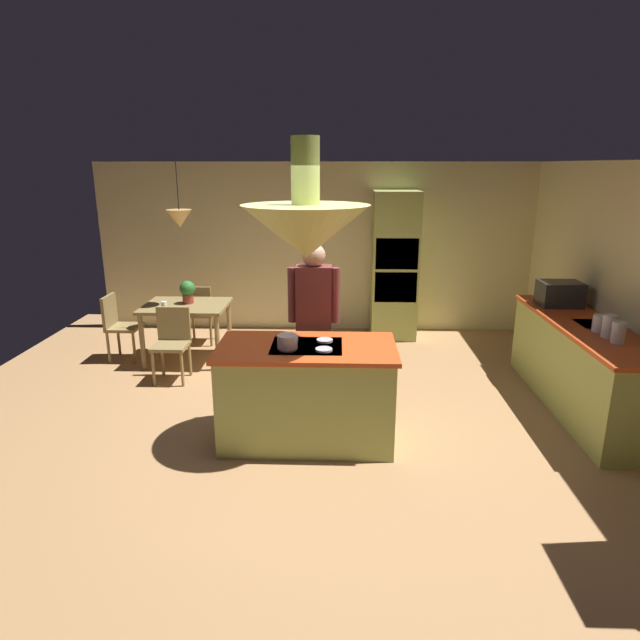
# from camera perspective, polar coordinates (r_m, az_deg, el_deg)

# --- Properties ---
(ground) EXTENTS (8.16, 8.16, 0.00)m
(ground) POSITION_cam_1_polar(r_m,az_deg,el_deg) (5.42, -1.23, -11.39)
(ground) COLOR #AD7F51
(wall_back) EXTENTS (6.80, 0.10, 2.55)m
(wall_back) POSITION_cam_1_polar(r_m,az_deg,el_deg) (8.34, 0.06, 7.65)
(wall_back) COLOR beige
(wall_back) RESTS_ON ground
(kitchen_island) EXTENTS (1.62, 0.88, 0.95)m
(kitchen_island) POSITION_cam_1_polar(r_m,az_deg,el_deg) (5.04, -1.39, -7.70)
(kitchen_island) COLOR #A8B259
(kitchen_island) RESTS_ON ground
(counter_run_right) EXTENTS (0.73, 2.54, 0.93)m
(counter_run_right) POSITION_cam_1_polar(r_m,az_deg,el_deg) (6.31, 25.90, -4.34)
(counter_run_right) COLOR #A8B259
(counter_run_right) RESTS_ON ground
(oven_tower) EXTENTS (0.66, 0.62, 2.15)m
(oven_tower) POSITION_cam_1_polar(r_m,az_deg,el_deg) (8.01, 7.88, 5.69)
(oven_tower) COLOR #A8B259
(oven_tower) RESTS_ON ground
(dining_table) EXTENTS (1.07, 0.86, 0.76)m
(dining_table) POSITION_cam_1_polar(r_m,az_deg,el_deg) (7.23, -13.98, 0.82)
(dining_table) COLOR olive
(dining_table) RESTS_ON ground
(person_at_island) EXTENTS (0.53, 0.23, 1.75)m
(person_at_island) POSITION_cam_1_polar(r_m,az_deg,el_deg) (5.52, -0.65, 0.46)
(person_at_island) COLOR tan
(person_at_island) RESTS_ON ground
(range_hood) EXTENTS (1.10, 1.10, 1.00)m
(range_hood) POSITION_cam_1_polar(r_m,az_deg,el_deg) (4.64, -1.52, 9.67)
(range_hood) COLOR #A8B259
(pendant_light_over_table) EXTENTS (0.32, 0.32, 0.82)m
(pendant_light_over_table) POSITION_cam_1_polar(r_m,az_deg,el_deg) (7.02, -14.65, 10.36)
(pendant_light_over_table) COLOR #E0B266
(chair_facing_island) EXTENTS (0.40, 0.40, 0.87)m
(chair_facing_island) POSITION_cam_1_polar(r_m,az_deg,el_deg) (6.67, -15.38, -1.92)
(chair_facing_island) COLOR olive
(chair_facing_island) RESTS_ON ground
(chair_by_back_wall) EXTENTS (0.40, 0.40, 0.87)m
(chair_by_back_wall) POSITION_cam_1_polar(r_m,az_deg,el_deg) (7.87, -12.64, 0.99)
(chair_by_back_wall) COLOR olive
(chair_by_back_wall) RESTS_ON ground
(chair_at_corner) EXTENTS (0.40, 0.40, 0.87)m
(chair_at_corner) POSITION_cam_1_polar(r_m,az_deg,el_deg) (7.57, -20.58, -0.26)
(chair_at_corner) COLOR olive
(chair_at_corner) RESTS_ON ground
(potted_plant_on_table) EXTENTS (0.20, 0.20, 0.30)m
(potted_plant_on_table) POSITION_cam_1_polar(r_m,az_deg,el_deg) (7.21, -13.85, 3.03)
(potted_plant_on_table) COLOR #99382D
(potted_plant_on_table) RESTS_ON dining_table
(cup_on_table) EXTENTS (0.07, 0.07, 0.09)m
(cup_on_table) POSITION_cam_1_polar(r_m,az_deg,el_deg) (7.05, -16.18, 1.53)
(cup_on_table) COLOR white
(cup_on_table) RESTS_ON dining_table
(canister_flour) EXTENTS (0.12, 0.12, 0.20)m
(canister_flour) POSITION_cam_1_polar(r_m,az_deg,el_deg) (5.61, 29.04, -1.18)
(canister_flour) COLOR silver
(canister_flour) RESTS_ON counter_run_right
(canister_sugar) EXTENTS (0.12, 0.12, 0.22)m
(canister_sugar) POSITION_cam_1_polar(r_m,az_deg,el_deg) (5.76, 28.27, -0.58)
(canister_sugar) COLOR silver
(canister_sugar) RESTS_ON counter_run_right
(canister_tea) EXTENTS (0.14, 0.14, 0.17)m
(canister_tea) POSITION_cam_1_polar(r_m,az_deg,el_deg) (5.92, 27.50, -0.32)
(canister_tea) COLOR silver
(canister_tea) RESTS_ON counter_run_right
(microwave_on_counter) EXTENTS (0.46, 0.36, 0.28)m
(microwave_on_counter) POSITION_cam_1_polar(r_m,az_deg,el_deg) (6.81, 24.04, 2.56)
(microwave_on_counter) COLOR #232326
(microwave_on_counter) RESTS_ON counter_run_right
(cooking_pot_on_cooktop) EXTENTS (0.18, 0.18, 0.12)m
(cooking_pot_on_cooktop) POSITION_cam_1_polar(r_m,az_deg,el_deg) (4.73, -3.47, -2.30)
(cooking_pot_on_cooktop) COLOR #B2B2B7
(cooking_pot_on_cooktop) RESTS_ON kitchen_island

